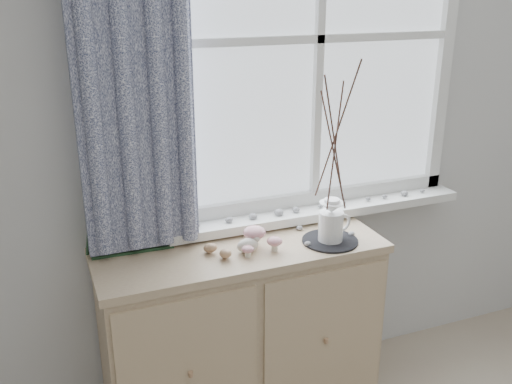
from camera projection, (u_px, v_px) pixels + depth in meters
sideboard at (242, 335)px, 2.49m from camera, size 1.20×0.45×0.85m
botanical_book at (131, 222)px, 2.26m from camera, size 0.38×0.14×0.26m
toadstool_cluster at (258, 237)px, 2.32m from camera, size 0.18×0.15×0.09m
wooden_eggs at (218, 251)px, 2.26m from camera, size 0.09×0.11×0.06m
songbird_figurine at (248, 244)px, 2.29m from camera, size 0.13×0.07×0.07m
crocheted_doily at (330, 241)px, 2.40m from camera, size 0.24×0.24×0.01m
twig_pitcher at (335, 139)px, 2.24m from camera, size 0.31×0.31×0.78m
sideboard_pebbles at (320, 235)px, 2.43m from camera, size 0.25×0.19×0.02m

